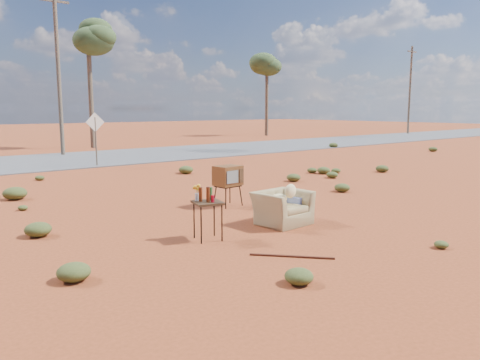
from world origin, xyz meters
TOP-DOWN VIEW (x-y plane):
  - ground at (0.00, 0.00)m, footprint 140.00×140.00m
  - highway at (0.00, 15.00)m, footprint 140.00×7.00m
  - armchair at (0.62, 0.22)m, footprint 1.25×0.84m
  - tv_unit at (0.78, 2.32)m, footprint 0.66×0.55m
  - side_table at (-1.34, 0.26)m, footprint 0.60×0.60m
  - rusty_bar at (-0.88, -1.46)m, footprint 0.92×1.04m
  - road_sign at (1.50, 12.00)m, footprint 0.78×0.06m
  - eucalyptus_center at (5.00, 21.00)m, footprint 3.20×3.20m
  - eucalyptus_right at (22.00, 24.00)m, footprint 3.20×3.20m
  - utility_pole_center at (2.00, 17.50)m, footprint 1.40×0.20m
  - utility_pole_east at (34.00, 17.50)m, footprint 1.40×0.20m
  - scrub_patch at (-0.82, 4.41)m, footprint 17.49×8.07m

SIDE VIEW (x-z plane):
  - ground at x=0.00m, z-range 0.00..0.00m
  - rusty_bar at x=-0.88m, z-range 0.00..0.04m
  - highway at x=0.00m, z-range 0.00..0.04m
  - scrub_patch at x=-0.82m, z-range -0.03..0.30m
  - armchair at x=0.62m, z-range -0.03..0.88m
  - side_table at x=-1.34m, z-range 0.23..1.22m
  - tv_unit at x=0.78m, z-range 0.24..1.22m
  - road_sign at x=1.50m, z-range 0.41..2.60m
  - utility_pole_center at x=2.00m, z-range 0.15..8.15m
  - utility_pole_east at x=34.00m, z-range 0.15..8.15m
  - eucalyptus_right at x=22.00m, z-range 2.39..9.49m
  - eucalyptus_center at x=5.00m, z-range 2.63..10.23m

